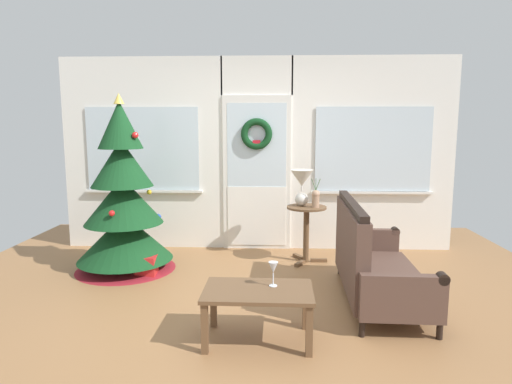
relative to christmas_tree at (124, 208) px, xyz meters
The scene contains 10 objects.
ground_plane 1.98m from the christmas_tree, 36.23° to the right, with size 6.76×6.76×0.00m, color #996B42.
back_wall_with_door 1.87m from the christmas_tree, 33.57° to the left, with size 5.20×0.19×2.55m.
christmas_tree is the anchor object (origin of this frame).
settee_sofa 2.79m from the christmas_tree, 17.56° to the right, with size 0.77×1.64×0.96m.
side_table 2.16m from the christmas_tree, ahead, with size 0.50×0.48×0.69m.
table_lamp 2.11m from the christmas_tree, 11.00° to the left, with size 0.28×0.28×0.44m.
flower_vase 2.24m from the christmas_tree, ahead, with size 0.11×0.10×0.35m.
coffee_table 2.35m from the christmas_tree, 46.28° to the right, with size 0.85×0.53×0.42m.
wine_glass 2.35m from the christmas_tree, 42.98° to the right, with size 0.08×0.08×0.20m.
gift_box 0.71m from the christmas_tree, 35.03° to the right, with size 0.22×0.20×0.22m, color red.
Camera 1 is at (0.22, -3.82, 1.66)m, focal length 31.05 mm.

